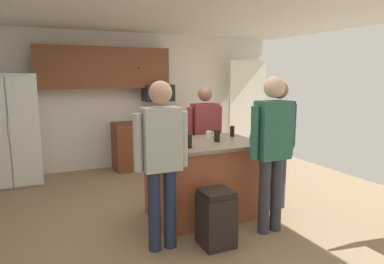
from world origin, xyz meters
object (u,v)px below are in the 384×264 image
Objects in this scene: person_guest_right at (278,136)px; glass_stout_tall at (167,140)px; tumbler_amber at (217,136)px; refrigerator at (10,130)px; glass_short_whisky at (232,131)px; glass_pilsner at (178,137)px; mug_ceramic_white at (253,139)px; person_guest_by_door at (272,144)px; person_host_foreground at (205,133)px; mug_blue_stoneware at (209,134)px; microwave_over_range at (158,93)px; kitchen_island at (202,179)px; trash_bin at (216,218)px; glass_dark_ale at (189,141)px; person_elder_center at (161,154)px.

glass_stout_tall is (-1.51, 0.12, 0.05)m from person_guest_right.
refrigerator is at bearing 133.64° from tumbler_amber.
glass_pilsner is at bearing -178.12° from glass_short_whisky.
glass_pilsner is (-0.81, -0.03, -0.01)m from glass_short_whisky.
mug_ceramic_white is (-0.02, -0.52, -0.02)m from glass_short_whisky.
person_host_foreground is at bearing -31.71° from person_guest_by_door.
person_host_foreground is 0.57m from mug_blue_stoneware.
microwave_over_range is 2.49m from glass_short_whisky.
person_guest_right is at bearing 61.67° from person_host_foreground.
kitchen_island is 2.30× the size of trash_bin.
glass_pilsner is 0.49m from tumbler_amber.
mug_blue_stoneware is at bearing -18.27° from person_guest_by_door.
mug_blue_stoneware is 0.76× the size of glass_dark_ale.
microwave_over_range is at bearing 86.78° from tumbler_amber.
person_guest_right is at bearing -8.34° from tumbler_amber.
person_guest_by_door is 1.21m from glass_stout_tall.
mug_blue_stoneware is (-0.33, 0.05, -0.03)m from glass_short_whisky.
person_guest_right reaches higher than trash_bin.
person_guest_right reaches higher than glass_stout_tall.
person_host_foreground reaches higher than glass_short_whisky.
kitchen_island is 1.05m from person_guest_by_door.
person_host_foreground is 10.01× the size of glass_dark_ale.
mug_ceramic_white is (2.80, -2.85, 0.11)m from refrigerator.
glass_dark_ale reaches higher than tumbler_amber.
person_elder_center is (-1.16, -1.36, 0.08)m from person_host_foreground.
tumbler_amber is (2.45, -2.57, 0.13)m from refrigerator.
microwave_over_range is at bearing 77.82° from glass_dark_ale.
person_guest_by_door is at bearing 2.99° from trash_bin.
glass_pilsner is 0.20× the size of trash_bin.
person_host_foreground is 1.24m from glass_dark_ale.
person_guest_by_door is 1.03m from trash_bin.
person_elder_center is at bearing -115.83° from glass_stout_tall.
kitchen_island is at bearing 6.32° from glass_stout_tall.
microwave_over_range is 3.01m from mug_ceramic_white.
glass_pilsner is 1.18m from trash_bin.
tumbler_amber is 1.10m from trash_bin.
trash_bin is (0.54, -0.17, -0.71)m from person_elder_center.
mug_blue_stoneware is at bearing 43.76° from glass_dark_ale.
kitchen_island is 0.62m from mug_blue_stoneware.
glass_pilsner reaches higher than kitchen_island.
person_host_foreground is 10.54× the size of glass_stout_tall.
microwave_over_range is at bearing 95.06° from glass_short_whisky.
tumbler_amber is (-0.24, -0.82, 0.11)m from person_host_foreground.
kitchen_island reaches higher than trash_bin.
glass_dark_ale is at bearing -152.27° from glass_short_whisky.
person_guest_right is 1.52m from glass_stout_tall.
person_host_foreground is 11.19× the size of glass_short_whisky.
glass_dark_ale reaches higher than glass_pilsner.
person_host_foreground is 12.60× the size of mug_ceramic_white.
person_guest_right is 2.81× the size of trash_bin.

